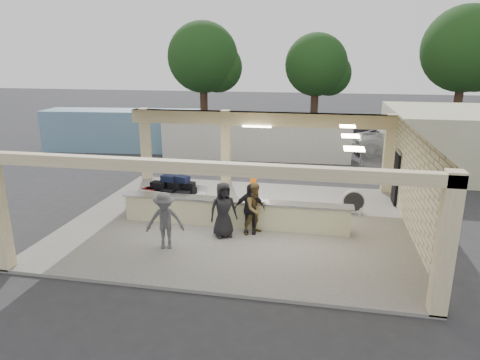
% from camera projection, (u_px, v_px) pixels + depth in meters
% --- Properties ---
extents(ground, '(120.00, 120.00, 0.00)m').
position_uv_depth(ground, '(237.00, 223.00, 15.77)').
color(ground, '#28282B').
rests_on(ground, ground).
extents(pavilion, '(12.01, 10.00, 3.55)m').
position_uv_depth(pavilion, '(246.00, 183.00, 15.98)').
color(pavilion, slate).
rests_on(pavilion, ground).
extents(baggage_counter, '(8.20, 0.58, 0.98)m').
position_uv_depth(baggage_counter, '(234.00, 213.00, 15.13)').
color(baggage_counter, beige).
rests_on(baggage_counter, pavilion).
extents(luggage_cart, '(2.52, 1.81, 1.35)m').
position_uv_depth(luggage_cart, '(172.00, 191.00, 16.79)').
color(luggage_cart, silver).
rests_on(luggage_cart, pavilion).
extents(drum_fan, '(0.86, 0.47, 0.94)m').
position_uv_depth(drum_fan, '(353.00, 201.00, 16.32)').
color(drum_fan, silver).
rests_on(drum_fan, pavilion).
extents(baggage_handler, '(0.48, 0.65, 1.61)m').
position_uv_depth(baggage_handler, '(253.00, 188.00, 16.86)').
color(baggage_handler, orange).
rests_on(baggage_handler, pavilion).
extents(passenger_a, '(0.89, 0.86, 1.78)m').
position_uv_depth(passenger_a, '(256.00, 208.00, 14.39)').
color(passenger_a, brown).
rests_on(passenger_a, pavilion).
extents(passenger_b, '(1.08, 0.57, 1.75)m').
position_uv_depth(passenger_b, '(250.00, 209.00, 14.40)').
color(passenger_b, black).
rests_on(passenger_b, pavilion).
extents(passenger_c, '(1.24, 0.72, 1.82)m').
position_uv_depth(passenger_c, '(165.00, 221.00, 13.25)').
color(passenger_c, '#4C4D51').
rests_on(passenger_c, pavilion).
extents(passenger_d, '(0.98, 0.76, 1.87)m').
position_uv_depth(passenger_d, '(223.00, 210.00, 14.12)').
color(passenger_d, black).
rests_on(passenger_d, pavilion).
extents(car_white_a, '(5.85, 3.67, 1.55)m').
position_uv_depth(car_white_a, '(397.00, 142.00, 26.81)').
color(car_white_a, silver).
rests_on(car_white_a, ground).
extents(car_white_b, '(4.35, 1.65, 1.37)m').
position_uv_depth(car_white_b, '(448.00, 143.00, 26.72)').
color(car_white_b, silver).
rests_on(car_white_b, ground).
extents(car_dark, '(4.89, 2.97, 1.54)m').
position_uv_depth(car_dark, '(376.00, 135.00, 29.18)').
color(car_dark, black).
rests_on(car_dark, ground).
extents(container_white, '(11.18, 2.67, 2.40)m').
position_uv_depth(container_white, '(256.00, 138.00, 25.72)').
color(container_white, silver).
rests_on(container_white, ground).
extents(container_blue, '(10.18, 3.40, 2.60)m').
position_uv_depth(container_blue, '(123.00, 130.00, 27.81)').
color(container_blue, '#6C93AD').
rests_on(container_blue, ground).
extents(tree_left, '(6.60, 6.30, 9.00)m').
position_uv_depth(tree_left, '(207.00, 60.00, 38.40)').
color(tree_left, '#382619').
rests_on(tree_left, ground).
extents(tree_mid, '(6.00, 5.60, 8.00)m').
position_uv_depth(tree_mid, '(320.00, 67.00, 38.61)').
color(tree_mid, '#382619').
rests_on(tree_mid, ground).
extents(tree_right, '(7.20, 7.00, 10.00)m').
position_uv_depth(tree_right, '(468.00, 53.00, 35.10)').
color(tree_right, '#382619').
rests_on(tree_right, ground).
extents(adjacent_building, '(6.00, 8.00, 3.20)m').
position_uv_depth(adjacent_building, '(447.00, 140.00, 22.99)').
color(adjacent_building, beige).
rests_on(adjacent_building, ground).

